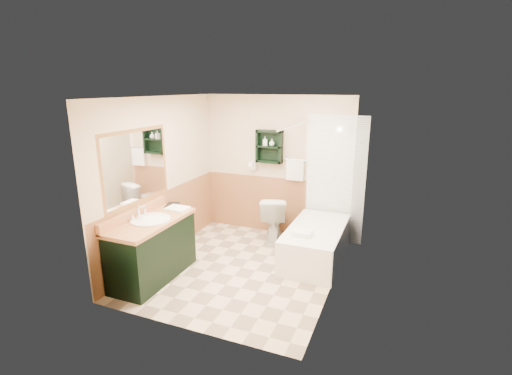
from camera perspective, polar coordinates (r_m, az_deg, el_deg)
The scene contains 25 objects.
floor at distance 5.48m, azimuth -2.24°, elevation -12.21°, with size 3.00×3.00×0.00m, color beige.
back_wall at distance 6.41m, azimuth 3.22°, elevation 3.32°, with size 2.60×0.04×2.40m, color #F3E3BE.
left_wall at distance 5.69m, azimuth -14.58°, elevation 1.29°, with size 0.04×3.00×2.40m, color #F3E3BE.
right_wall at distance 4.67m, azimuth 12.56°, elevation -1.63°, with size 0.04×3.00×2.40m, color #F3E3BE.
ceiling at distance 4.86m, azimuth -2.54°, elevation 13.98°, with size 2.60×3.00×0.04m, color white.
wainscot_left at distance 5.88m, azimuth -13.85°, elevation -5.37°, with size 2.98×2.98×1.00m, color #BD7B4C, non-canonical shape.
wainscot_back at distance 6.56m, azimuth 3.03°, elevation -2.73°, with size 2.58×2.58×1.00m, color #BD7B4C, non-canonical shape.
mirror_frame at distance 5.18m, azimuth -17.93°, elevation 3.07°, with size 1.30×1.30×1.00m, color #986032, non-canonical shape.
mirror_glass at distance 5.18m, azimuth -17.89°, elevation 3.07°, with size 1.20×1.20×0.90m, color white, non-canonical shape.
tile_right at distance 5.43m, azimuth 13.40°, elevation -0.94°, with size 1.50×1.50×2.10m, color white, non-canonical shape.
tile_back at distance 6.16m, azimuth 12.12°, elevation 1.06°, with size 0.95×0.95×2.10m, color white, non-canonical shape.
tile_accent at distance 5.26m, azimuth 13.87°, elevation 7.98°, with size 1.50×1.50×0.10m, color #13432D, non-canonical shape.
wall_shelf at distance 6.28m, azimuth 2.06°, elevation 6.32°, with size 0.45×0.15×0.55m, color black.
hair_dryer at distance 6.47m, azimuth -0.40°, elevation 3.45°, with size 0.10×0.24×0.18m, color white, non-canonical shape.
towel_bar at distance 6.22m, azimuth 6.09°, elevation 4.28°, with size 0.40×0.06×0.40m, color white, non-canonical shape.
curtain_rod at distance 5.41m, azimuth 6.06°, elevation 9.59°, with size 0.03×0.03×1.60m, color silver.
shower_curtain at distance 5.72m, azimuth 6.31°, elevation 1.25°, with size 1.05×1.05×1.70m, color beige, non-canonical shape.
vanity at distance 5.24m, azimuth -15.59°, elevation -9.12°, with size 0.59×1.31×0.83m, color black.
bathtub at distance 5.68m, azimuth 9.19°, elevation -8.49°, with size 0.78×1.50×0.52m, color white.
toilet at distance 6.32m, azimuth 2.70°, elevation -4.63°, with size 0.43×0.77×0.75m, color white.
counter_towel at distance 5.39m, azimuth -12.01°, elevation -3.22°, with size 0.30×0.24×0.04m, color white.
vanity_book at distance 5.59m, azimuth -13.69°, elevation -1.56°, with size 0.18×0.02×0.24m, color black.
tub_towel at distance 5.24m, azimuth 7.17°, elevation -6.98°, with size 0.26×0.21×0.07m, color white.
soap_bottle_a at distance 6.29m, azimuth 1.39°, elevation 6.80°, with size 0.07×0.15×0.07m, color white.
soap_bottle_b at distance 6.25m, azimuth 2.46°, elevation 6.83°, with size 0.09×0.12×0.09m, color white.
Camera 1 is at (2.01, -4.42, 2.54)m, focal length 26.00 mm.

